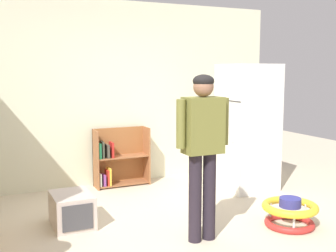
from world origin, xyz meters
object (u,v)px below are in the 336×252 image
(pet_carrier, at_px, (72,210))
(refrigerator, at_px, (247,127))
(bookshelf, at_px, (117,160))
(baby_walker, at_px, (290,212))
(standing_person, at_px, (203,142))

(pet_carrier, bearing_deg, refrigerator, 9.38)
(bookshelf, bearing_deg, refrigerator, -29.75)
(refrigerator, xyz_separation_m, baby_walker, (-0.45, -1.45, -0.73))
(bookshelf, xyz_separation_m, baby_walker, (1.18, -2.38, -0.22))
(baby_walker, bearing_deg, bookshelf, 116.36)
(bookshelf, xyz_separation_m, standing_person, (0.13, -2.30, 0.62))
(refrigerator, distance_m, bookshelf, 1.95)
(standing_person, bearing_deg, pet_carrier, 139.51)
(refrigerator, height_order, bookshelf, refrigerator)
(pet_carrier, bearing_deg, baby_walker, -25.38)
(refrigerator, bearing_deg, pet_carrier, -170.62)
(baby_walker, bearing_deg, pet_carrier, 154.62)
(standing_person, xyz_separation_m, baby_walker, (1.05, -0.08, -0.84))
(bookshelf, relative_size, pet_carrier, 1.54)
(baby_walker, relative_size, pet_carrier, 1.09)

